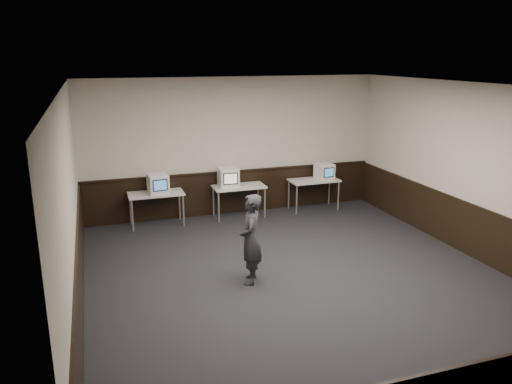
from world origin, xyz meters
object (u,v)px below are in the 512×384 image
at_px(desk_center, 239,189).
at_px(emac_center, 228,177).
at_px(emac_left, 158,184).
at_px(person, 251,239).
at_px(desk_left, 156,196).
at_px(emac_right, 324,171).
at_px(desk_right, 314,182).

relative_size(desk_center, emac_center, 2.42).
relative_size(emac_left, person, 0.32).
xyz_separation_m(desk_left, person, (1.10, -3.38, 0.08)).
distance_m(emac_center, emac_right, 2.40).
bearing_deg(emac_center, person, -96.42).
relative_size(emac_center, emac_right, 1.10).
bearing_deg(emac_right, desk_right, 163.25).
height_order(emac_left, emac_center, emac_center).
height_order(emac_center, person, person).
bearing_deg(emac_center, desk_left, -176.90).
height_order(emac_center, emac_right, emac_center).
height_order(desk_left, desk_right, same).
bearing_deg(desk_left, desk_center, 0.00).
height_order(desk_center, desk_right, same).
relative_size(desk_left, desk_right, 1.00).
distance_m(desk_center, emac_center, 0.38).
bearing_deg(emac_right, emac_left, 173.30).
bearing_deg(person, desk_center, -172.82).
bearing_deg(desk_right, emac_center, 179.84).
distance_m(desk_center, emac_right, 2.17).
height_order(emac_right, person, person).
relative_size(desk_right, emac_left, 2.49).
height_order(desk_right, person, person).
distance_m(desk_center, desk_right, 1.90).
relative_size(desk_left, desk_center, 1.00).
xyz_separation_m(emac_center, person, (-0.56, -3.39, -0.21)).
height_order(desk_center, person, person).
distance_m(emac_left, person, 3.50).
bearing_deg(desk_left, emac_right, -0.63).
height_order(desk_left, emac_right, emac_right).
bearing_deg(emac_right, desk_center, 172.09).
bearing_deg(emac_left, desk_right, -3.45).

